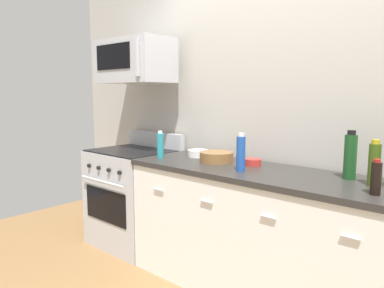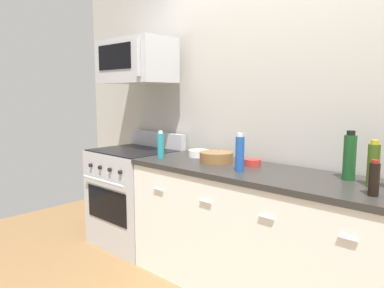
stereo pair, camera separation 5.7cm
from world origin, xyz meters
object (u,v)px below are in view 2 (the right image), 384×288
object	(u,v)px
bottle_dish_soap	(161,145)
bottle_soy_sauce_dark	(374,179)
bottle_olive_oil	(373,165)
bowl_wooden_salad	(216,157)
microwave	(136,61)
range_oven	(135,196)
bottle_wine_green	(350,157)
bottle_soda_blue	(240,153)
bowl_red_small	(253,162)
bowl_white_ceramic	(199,153)

from	to	relation	value
bottle_dish_soap	bottle_soy_sauce_dark	world-z (taller)	bottle_dish_soap
bottle_olive_oil	bowl_wooden_salad	world-z (taller)	bottle_olive_oil
microwave	bottle_olive_oil	xyz separation A→B (m)	(2.11, 0.01, -0.70)
bottle_olive_oil	range_oven	bearing A→B (deg)	-178.44
microwave	bottle_wine_green	distance (m)	2.07
microwave	bottle_soy_sauce_dark	size ratio (longest dim) A/B	3.87
range_oven	bottle_soda_blue	world-z (taller)	bottle_soda_blue
bottle_dish_soap	bowl_red_small	distance (m)	0.79
bottle_dish_soap	bottle_olive_oil	distance (m)	1.62
microwave	bowl_red_small	bearing A→B (deg)	3.29
bottle_dish_soap	bowl_red_small	xyz separation A→B (m)	(0.75, 0.23, -0.08)
bottle_olive_oil	bottle_soy_sauce_dark	bearing A→B (deg)	-71.82
range_oven	bottle_olive_oil	bearing A→B (deg)	1.56
bottle_dish_soap	bowl_wooden_salad	world-z (taller)	bottle_dish_soap
range_oven	bowl_red_small	bearing A→B (deg)	5.31
bottle_dish_soap	bottle_soda_blue	size ratio (longest dim) A/B	0.85
bottle_soda_blue	bowl_red_small	bearing A→B (deg)	101.73
bowl_white_ceramic	bowl_wooden_salad	xyz separation A→B (m)	(0.26, -0.09, 0.01)
microwave	bottle_dish_soap	xyz separation A→B (m)	(0.50, -0.16, -0.72)
bottle_wine_green	bottle_soda_blue	bearing A→B (deg)	-158.31
bottle_soy_sauce_dark	bottle_soda_blue	distance (m)	0.87
range_oven	microwave	world-z (taller)	microwave
microwave	bowl_white_ceramic	world-z (taller)	microwave
bottle_soda_blue	bowl_red_small	xyz separation A→B (m)	(-0.05, 0.23, -0.10)
range_oven	bottle_olive_oil	world-z (taller)	bottle_olive_oil
bowl_white_ceramic	bowl_red_small	xyz separation A→B (m)	(0.56, -0.02, -0.00)
range_oven	bowl_wooden_salad	xyz separation A→B (m)	(0.96, 0.05, 0.49)
bottle_dish_soap	bottle_wine_green	world-z (taller)	bottle_wine_green
microwave	bowl_wooden_salad	world-z (taller)	microwave
bottle_olive_oil	bottle_wine_green	world-z (taller)	bottle_wine_green
bowl_white_ceramic	bowl_wooden_salad	distance (m)	0.27
bottle_olive_oil	bottle_soda_blue	world-z (taller)	bottle_olive_oil
bottle_olive_oil	bowl_white_ceramic	bearing A→B (deg)	176.72
microwave	bowl_wooden_salad	bearing A→B (deg)	0.46
microwave	bottle_soda_blue	world-z (taller)	microwave
bowl_red_small	bottle_soy_sauce_dark	bearing A→B (deg)	-15.75
bottle_wine_green	bottle_soda_blue	size ratio (longest dim) A/B	1.16
bottle_soy_sauce_dark	bottle_wine_green	size ratio (longest dim) A/B	0.62
bottle_olive_oil	bottle_soy_sauce_dark	distance (m)	0.21
microwave	bowl_white_ceramic	size ratio (longest dim) A/B	4.22
bottle_olive_oil	bowl_red_small	distance (m)	0.86
bottle_dish_soap	bowl_white_ceramic	bearing A→B (deg)	52.28
microwave	bottle_wine_green	size ratio (longest dim) A/B	2.41
bottle_soy_sauce_dark	bowl_white_ceramic	size ratio (longest dim) A/B	1.09
bottle_soy_sauce_dark	bowl_wooden_salad	distance (m)	1.23
bottle_soda_blue	bowl_red_small	size ratio (longest dim) A/B	2.12
bottle_soy_sauce_dark	bottle_wine_green	xyz separation A→B (m)	(-0.23, 0.28, 0.06)
range_oven	bowl_wooden_salad	size ratio (longest dim) A/B	4.06
range_oven	bottle_soy_sauce_dark	xyz separation A→B (m)	(2.18, -0.14, 0.54)
bottle_soy_sauce_dark	bowl_red_small	xyz separation A→B (m)	(-0.92, 0.26, -0.06)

